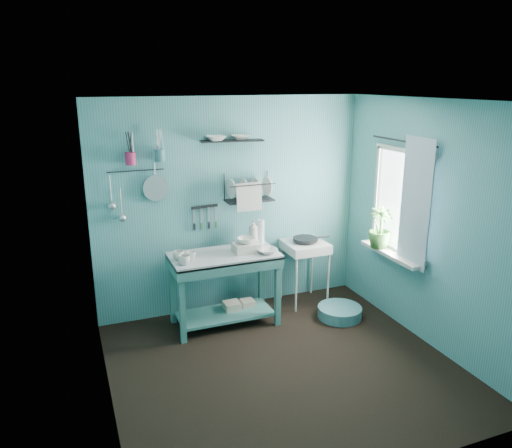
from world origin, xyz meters
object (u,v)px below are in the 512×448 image
object	(u,v)px
mug_mid	(191,256)
utensil_cup_magenta	(130,159)
frying_pan	(305,239)
storage_tin_large	(232,311)
mug_left	(184,260)
potted_plant	(380,228)
storage_tin_small	(247,308)
dish_rack	(249,187)
mug_right	(179,255)
floor_basin	(340,312)
utensil_cup_teal	(160,155)
colander	(156,188)
soap_bottle	(253,232)
wash_tub	(246,247)
water_bottle	(261,231)
work_counter	(225,289)
hotplate_stand	(304,272)

from	to	relation	value
mug_mid	utensil_cup_magenta	xyz separation A→B (m)	(-0.50, 0.43, 1.00)
frying_pan	storage_tin_large	distance (m)	1.23
mug_left	frying_pan	world-z (taller)	mug_left
potted_plant	storage_tin_small	size ratio (longest dim) A/B	2.32
mug_left	dish_rack	world-z (taller)	dish_rack
frying_pan	storage_tin_large	bearing A→B (deg)	-171.83
mug_left	dish_rack	bearing A→B (deg)	27.93
mug_right	floor_basin	distance (m)	2.00
utensil_cup_teal	colander	distance (m)	0.36
soap_bottle	potted_plant	world-z (taller)	potted_plant
wash_tub	floor_basin	world-z (taller)	wash_tub
soap_bottle	storage_tin_large	xyz separation A→B (m)	(-0.32, -0.15, -0.88)
wash_tub	water_bottle	bearing A→B (deg)	41.63
work_counter	potted_plant	bearing A→B (deg)	-17.47
wash_tub	hotplate_stand	xyz separation A→B (m)	(0.84, 0.21, -0.49)
frying_pan	wash_tub	bearing A→B (deg)	-165.83
water_bottle	storage_tin_large	size ratio (longest dim) A/B	1.27
water_bottle	hotplate_stand	size ratio (longest dim) A/B	0.36
mug_right	mug_mid	bearing A→B (deg)	-26.57
wash_tub	mug_mid	bearing A→B (deg)	-176.37
work_counter	hotplate_stand	size ratio (longest dim) A/B	1.51
mug_left	utensil_cup_teal	size ratio (longest dim) A/B	0.95
storage_tin_small	potted_plant	bearing A→B (deg)	-19.38
wash_tub	floor_basin	distance (m)	1.36
utensil_cup_magenta	utensil_cup_teal	distance (m)	0.31
utensil_cup_magenta	storage_tin_large	world-z (taller)	utensil_cup_magenta
wash_tub	potted_plant	bearing A→B (deg)	-15.19
utensil_cup_teal	storage_tin_small	xyz separation A→B (m)	(0.87, -0.29, -1.80)
floor_basin	storage_tin_small	bearing A→B (deg)	156.60
hotplate_stand	potted_plant	distance (m)	1.10
mug_left	mug_mid	world-z (taller)	mug_left
mug_mid	floor_basin	world-z (taller)	mug_mid
work_counter	colander	xyz separation A→B (m)	(-0.63, 0.40, 1.12)
water_bottle	dish_rack	size ratio (longest dim) A/B	0.51
soap_bottle	utensil_cup_teal	xyz separation A→B (m)	(-0.99, 0.17, 0.91)
soap_bottle	storage_tin_small	distance (m)	0.90
utensil_cup_teal	frying_pan	bearing A→B (deg)	-5.98
hotplate_stand	storage_tin_large	size ratio (longest dim) A/B	3.55
work_counter	potted_plant	distance (m)	1.88
work_counter	potted_plant	size ratio (longest dim) A/B	2.55
mug_left	mug_right	distance (m)	0.16
soap_bottle	floor_basin	xyz separation A→B (m)	(0.87, -0.55, -0.92)
frying_pan	dish_rack	size ratio (longest dim) A/B	0.55
mug_right	hotplate_stand	world-z (taller)	mug_right
utensil_cup_teal	storage_tin_small	size ratio (longest dim) A/B	0.65
mug_mid	water_bottle	distance (m)	0.95
hotplate_stand	utensil_cup_magenta	world-z (taller)	utensil_cup_magenta
utensil_cup_teal	floor_basin	bearing A→B (deg)	-20.99
work_counter	mug_right	world-z (taller)	mug_right
hotplate_stand	colander	xyz separation A→B (m)	(-1.72, 0.20, 1.15)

